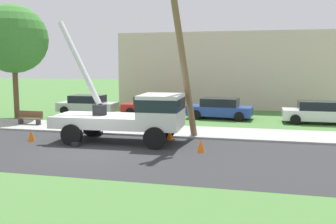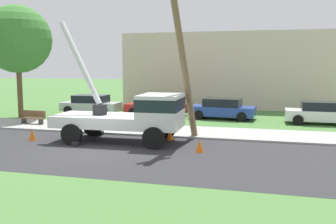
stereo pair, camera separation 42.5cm
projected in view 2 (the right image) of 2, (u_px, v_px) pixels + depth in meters
The scene contains 15 objects.
ground_plane at pixel (162, 115), 28.25m from camera, with size 120.00×120.00×0.00m, color #477538.
road_asphalt at pixel (89, 150), 16.74m from camera, with size 80.00×7.50×0.01m, color #2B2B2D.
sidewalk_strip at pixel (132, 129), 21.94m from camera, with size 80.00×3.36×0.10m, color #9E9E99.
utility_truck at pixel (135, 114), 18.32m from camera, with size 6.85×3.21×5.98m.
leaning_utility_pole at pixel (181, 48), 18.54m from camera, with size 1.68×2.54×8.84m.
traffic_cone_ahead at pixel (200, 146), 16.38m from camera, with size 0.36×0.36×0.56m, color orange.
traffic_cone_behind at pixel (32, 135), 18.91m from camera, with size 0.36×0.36×0.56m, color orange.
traffic_cone_curbside at pixel (170, 134), 19.06m from camera, with size 0.36×0.36×0.56m, color orange.
parked_sedan_silver at pixel (91, 104), 28.99m from camera, with size 4.42×2.05×1.42m.
parked_sedan_red at pixel (156, 106), 27.90m from camera, with size 4.41×2.04×1.42m.
parked_sedan_blue at pixel (222, 109), 26.27m from camera, with size 4.54×2.27×1.42m.
parked_sedan_white at pixel (322, 113), 24.04m from camera, with size 4.40×2.02×1.42m.
park_bench at pixel (33, 118), 23.61m from camera, with size 1.60×0.45×0.90m.
roadside_tree_near at pixel (17, 39), 26.33m from camera, with size 4.66×4.66×7.80m.
lowrise_building_backdrop at pixel (229, 70), 34.09m from camera, with size 18.00×6.00×6.40m, color beige.
Camera 2 is at (7.58, -14.95, 3.79)m, focal length 40.84 mm.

